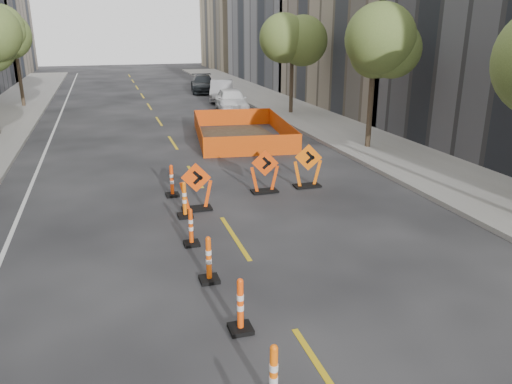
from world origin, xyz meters
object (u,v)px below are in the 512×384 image
object	(u,v)px
channelizer_5	(184,200)
parked_car_mid	(222,91)
parked_car_far	(203,84)
channelizer_3	(209,259)
chevron_sign_right	(308,166)
parked_car_near	(232,100)
channelizer_1	(274,377)
channelizer_2	(240,305)
channelizer_4	(191,227)
channelizer_6	(172,181)
chevron_sign_center	(265,171)
chevron_sign_left	(196,187)

from	to	relation	value
channelizer_5	parked_car_mid	bearing A→B (deg)	74.28
channelizer_5	parked_car_far	world-z (taller)	parked_car_far
channelizer_3	parked_car_far	xyz separation A→B (m)	(6.35, 32.97, 0.17)
chevron_sign_right	parked_car_near	bearing A→B (deg)	106.42
chevron_sign_right	channelizer_1	bearing A→B (deg)	-93.74
channelizer_5	parked_car_far	bearing A→B (deg)	77.83
channelizer_2	channelizer_5	world-z (taller)	channelizer_5
channelizer_4	channelizer_5	xyz separation A→B (m)	(0.16, 2.04, 0.04)
channelizer_2	channelizer_6	xyz separation A→B (m)	(-0.14, 8.17, -0.01)
channelizer_3	parked_car_near	size ratio (longest dim) A/B	0.23
channelizer_1	chevron_sign_center	bearing A→B (deg)	72.93
chevron_sign_center	parked_car_near	xyz separation A→B (m)	(3.04, 16.56, 0.04)
parked_car_far	channelizer_2	bearing A→B (deg)	-92.08
channelizer_6	chevron_sign_center	size ratio (longest dim) A/B	0.72
channelizer_3	channelizer_4	world-z (taller)	channelizer_3
channelizer_4	parked_car_far	xyz separation A→B (m)	(6.39, 30.93, 0.21)
channelizer_1	chevron_sign_left	size ratio (longest dim) A/B	0.73
chevron_sign_left	chevron_sign_center	xyz separation A→B (m)	(2.53, 1.03, -0.01)
channelizer_1	channelizer_2	distance (m)	2.04
parked_car_mid	parked_car_far	distance (m)	5.55
chevron_sign_left	channelizer_5	bearing A→B (deg)	-117.08
chevron_sign_left	parked_car_near	bearing A→B (deg)	87.32
chevron_sign_center	parked_car_near	world-z (taller)	parked_car_near
channelizer_1	parked_car_mid	bearing A→B (deg)	78.22
channelizer_2	parked_car_near	size ratio (longest dim) A/B	0.24
channelizer_2	parked_car_mid	xyz separation A→B (m)	(6.52, 29.47, 0.23)
channelizer_6	channelizer_3	bearing A→B (deg)	-90.23
chevron_sign_right	parked_car_far	world-z (taller)	chevron_sign_right
channelizer_3	parked_car_far	distance (m)	33.58
channelizer_1	channelizer_5	bearing A→B (deg)	89.98
channelizer_3	parked_car_near	world-z (taller)	parked_car_near
channelizer_1	parked_car_mid	size ratio (longest dim) A/B	0.23
channelizer_5	chevron_sign_right	size ratio (longest dim) A/B	0.70
channelizer_3	parked_car_mid	size ratio (longest dim) A/B	0.23
channelizer_3	chevron_sign_right	size ratio (longest dim) A/B	0.70
parked_car_near	channelizer_6	bearing A→B (deg)	-104.57
channelizer_2	parked_car_far	bearing A→B (deg)	79.99
channelizer_5	parked_car_mid	xyz separation A→B (m)	(6.57, 23.34, 0.23)
channelizer_1	parked_car_far	distance (m)	37.58
channelizer_1	channelizer_5	xyz separation A→B (m)	(0.00, 8.17, -0.00)
channelizer_5	chevron_sign_center	bearing A→B (deg)	27.14
channelizer_3	chevron_sign_right	bearing A→B (deg)	50.61
chevron_sign_center	chevron_sign_right	distance (m)	1.63
channelizer_6	parked_car_mid	xyz separation A→B (m)	(6.67, 21.30, 0.23)
channelizer_5	channelizer_4	bearing A→B (deg)	-94.59
chevron_sign_left	parked_car_mid	xyz separation A→B (m)	(6.12, 22.85, 0.02)
channelizer_2	parked_car_mid	world-z (taller)	parked_car_mid
channelizer_2	channelizer_5	bearing A→B (deg)	90.44
channelizer_2	chevron_sign_right	xyz separation A→B (m)	(4.55, 7.79, 0.23)
channelizer_6	parked_car_far	xyz separation A→B (m)	(6.32, 26.84, 0.17)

